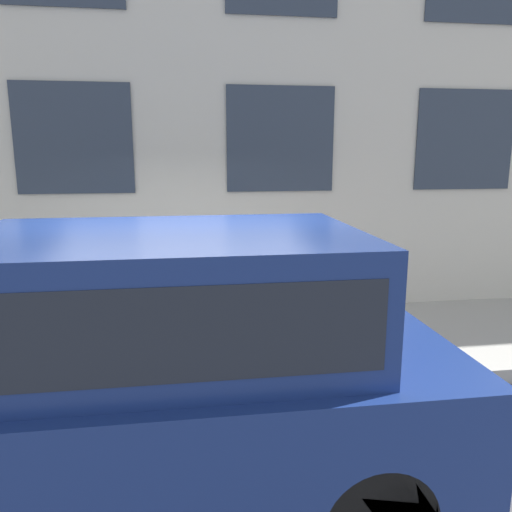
% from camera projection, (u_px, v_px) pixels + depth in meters
% --- Properties ---
extents(ground_plane, '(80.00, 80.00, 0.00)m').
position_uv_depth(ground_plane, '(189.00, 408.00, 5.01)').
color(ground_plane, '#47474C').
extents(sidewalk, '(2.53, 60.00, 0.17)m').
position_uv_depth(sidewalk, '(187.00, 351.00, 6.22)').
color(sidewalk, '#9E9B93').
rests_on(sidewalk, ground_plane).
extents(building_facade, '(0.33, 40.00, 8.04)m').
position_uv_depth(building_facade, '(177.00, 39.00, 6.78)').
color(building_facade, beige).
rests_on(building_facade, ground_plane).
extents(fire_hydrant, '(0.34, 0.45, 0.80)m').
position_uv_depth(fire_hydrant, '(219.00, 327.00, 5.62)').
color(fire_hydrant, '#2D7260').
rests_on(fire_hydrant, sidewalk).
extents(person, '(0.40, 0.26, 1.65)m').
position_uv_depth(person, '(292.00, 273.00, 5.68)').
color(person, '#232328').
rests_on(person, sidewalk).
extents(parked_truck_navy_near, '(1.97, 4.26, 1.99)m').
position_uv_depth(parked_truck_navy_near, '(164.00, 354.00, 3.54)').
color(parked_truck_navy_near, black).
rests_on(parked_truck_navy_near, ground_plane).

